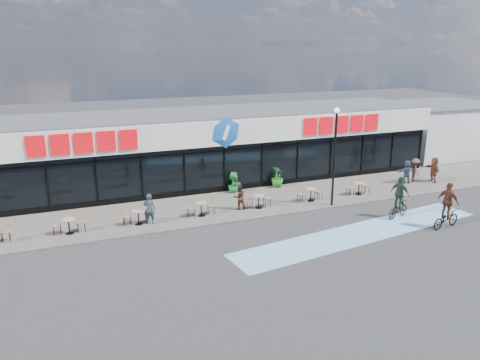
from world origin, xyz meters
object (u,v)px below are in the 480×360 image
object	(u,v)px
pedestrian_c	(407,172)
cyclist_a	(447,211)
lamp_post	(335,149)
cyclist_b	(399,201)
potted_plant_left	(233,184)
potted_plant_mid	(235,182)
patron_left	(149,209)
patron_right	(239,197)
pedestrian_a	(434,170)
pedestrian_b	(415,170)
potted_plant_right	(277,177)

from	to	relation	value
pedestrian_c	cyclist_a	world-z (taller)	cyclist_a
lamp_post	cyclist_b	size ratio (longest dim) A/B	2.42
potted_plant_left	cyclist_b	distance (m)	9.64
potted_plant_mid	patron_left	world-z (taller)	patron_left
potted_plant_left	cyclist_b	size ratio (longest dim) A/B	0.47
potted_plant_mid	patron_right	xyz separation A→B (m)	(-0.96, -3.11, 0.09)
pedestrian_c	cyclist_b	distance (m)	6.54
lamp_post	pedestrian_c	bearing A→B (deg)	15.76
pedestrian_a	cyclist_a	xyz separation A→B (m)	(-5.11, -6.32, -0.03)
potted_plant_mid	patron_left	size ratio (longest dim) A/B	0.77
patron_right	pedestrian_a	world-z (taller)	pedestrian_a
pedestrian_c	potted_plant_left	bearing A→B (deg)	-8.33
patron_right	cyclist_a	xyz separation A→B (m)	(8.64, -6.06, 0.10)
pedestrian_b	pedestrian_c	bearing A→B (deg)	119.83
patron_right	pedestrian_a	xyz separation A→B (m)	(13.75, 0.26, 0.13)
pedestrian_b	potted_plant_mid	bearing A→B (deg)	98.89
cyclist_a	cyclist_b	size ratio (longest dim) A/B	1.03
potted_plant_mid	pedestrian_c	distance (m)	11.23
potted_plant_mid	pedestrian_a	distance (m)	13.11
potted_plant_mid	pedestrian_a	bearing A→B (deg)	-12.56
lamp_post	pedestrian_a	xyz separation A→B (m)	(8.66, 1.53, -2.40)
pedestrian_b	pedestrian_c	distance (m)	0.80
pedestrian_a	cyclist_a	bearing A→B (deg)	-25.58
potted_plant_right	patron_left	size ratio (longest dim) A/B	0.84
potted_plant_left	pedestrian_c	bearing A→B (deg)	-11.66
cyclist_b	potted_plant_mid	bearing A→B (deg)	131.86
cyclist_a	cyclist_b	distance (m)	2.37
potted_plant_left	lamp_post	bearing A→B (deg)	-44.32
potted_plant_right	pedestrian_a	size ratio (longest dim) A/B	0.80
potted_plant_mid	pedestrian_a	world-z (taller)	pedestrian_a
patron_right	cyclist_b	distance (m)	8.42
pedestrian_a	pedestrian_c	world-z (taller)	pedestrian_a
pedestrian_c	patron_right	bearing A→B (deg)	6.46
lamp_post	patron_left	size ratio (longest dim) A/B	3.46
potted_plant_left	potted_plant_mid	world-z (taller)	potted_plant_mid
cyclist_b	potted_plant_right	bearing A→B (deg)	117.02
patron_left	pedestrian_c	world-z (taller)	patron_left
potted_plant_left	potted_plant_right	distance (m)	3.01
patron_left	lamp_post	bearing A→B (deg)	-168.05
lamp_post	patron_right	bearing A→B (deg)	165.93
lamp_post	potted_plant_left	bearing A→B (deg)	135.68
pedestrian_b	cyclist_b	distance (m)	7.20
potted_plant_mid	pedestrian_a	size ratio (longest dim) A/B	0.73
cyclist_a	pedestrian_c	bearing A→B (deg)	63.98
lamp_post	patron_left	bearing A→B (deg)	174.57
pedestrian_a	pedestrian_c	size ratio (longest dim) A/B	1.08
pedestrian_b	cyclist_b	xyz separation A→B (m)	(-5.33, -4.84, 0.08)
lamp_post	cyclist_a	distance (m)	6.43
pedestrian_a	pedestrian_b	size ratio (longest dim) A/B	1.07
lamp_post	patron_right	world-z (taller)	lamp_post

